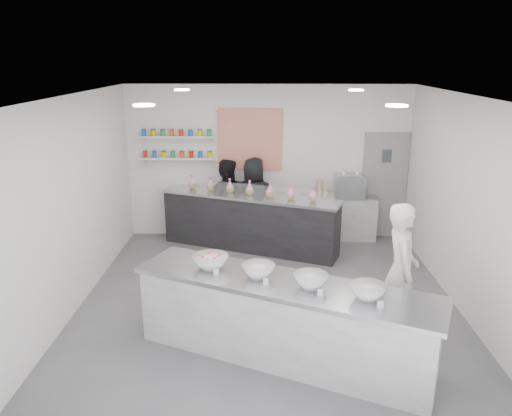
{
  "coord_description": "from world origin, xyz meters",
  "views": [
    {
      "loc": [
        -0.04,
        -6.61,
        3.51
      ],
      "look_at": [
        -0.18,
        0.4,
        1.36
      ],
      "focal_mm": 35.0,
      "sensor_mm": 36.0,
      "label": 1
    }
  ],
  "objects": [
    {
      "name": "back_door",
      "position": [
        2.3,
        2.97,
        1.05
      ],
      "size": [
        0.88,
        0.04,
        2.1
      ],
      "primitive_type": "cube",
      "color": "gray",
      "rests_on": "floor"
    },
    {
      "name": "downlight_3",
      "position": [
        1.4,
        1.6,
        2.98
      ],
      "size": [
        0.24,
        0.24,
        0.02
      ],
      "primitive_type": "cylinder",
      "color": "white",
      "rests_on": "ceiling"
    },
    {
      "name": "staff_right",
      "position": [
        -0.26,
        2.6,
        0.84
      ],
      "size": [
        0.85,
        0.58,
        1.68
      ],
      "primitive_type": "imported",
      "rotation": [
        0.0,
        0.0,
        3.08
      ],
      "color": "black",
      "rests_on": "floor"
    },
    {
      "name": "downlight_1",
      "position": [
        1.4,
        -1.0,
        2.98
      ],
      "size": [
        0.24,
        0.24,
        0.02
      ],
      "primitive_type": "cylinder",
      "color": "white",
      "rests_on": "ceiling"
    },
    {
      "name": "woman_prep",
      "position": [
        1.68,
        -0.77,
        0.9
      ],
      "size": [
        0.47,
        0.68,
        1.79
      ],
      "primitive_type": "imported",
      "rotation": [
        0.0,
        0.0,
        1.5
      ],
      "color": "white",
      "rests_on": "floor"
    },
    {
      "name": "back_bar",
      "position": [
        -0.33,
        2.24,
        0.52
      ],
      "size": [
        3.38,
        1.79,
        1.05
      ],
      "primitive_type": "cube",
      "rotation": [
        0.0,
        0.0,
        -0.37
      ],
      "color": "black",
      "rests_on": "floor"
    },
    {
      "name": "espresso_machine",
      "position": [
        1.58,
        2.78,
        1.09
      ],
      "size": [
        0.56,
        0.39,
        0.43
      ],
      "primitive_type": "cube",
      "color": "#93969E",
      "rests_on": "espresso_ledge"
    },
    {
      "name": "staff_left",
      "position": [
        -0.8,
        2.6,
        0.82
      ],
      "size": [
        0.87,
        0.72,
        1.65
      ],
      "primitive_type": "imported",
      "rotation": [
        0.0,
        0.0,
        3.02
      ],
      "color": "black",
      "rests_on": "floor"
    },
    {
      "name": "ceiling",
      "position": [
        0.0,
        0.0,
        3.0
      ],
      "size": [
        6.0,
        6.0,
        0.0
      ],
      "primitive_type": "plane",
      "rotation": [
        3.14,
        0.0,
        0.0
      ],
      "color": "white",
      "rests_on": "floor"
    },
    {
      "name": "downlight_0",
      "position": [
        -1.4,
        -1.0,
        2.98
      ],
      "size": [
        0.24,
        0.24,
        0.02
      ],
      "primitive_type": "cylinder",
      "color": "white",
      "rests_on": "ceiling"
    },
    {
      "name": "espresso_ledge",
      "position": [
        1.55,
        2.78,
        0.44
      ],
      "size": [
        1.18,
        0.38,
        0.88
      ],
      "primitive_type": "cube",
      "color": "#9E9E9A",
      "rests_on": "floor"
    },
    {
      "name": "sneeze_guard",
      "position": [
        -0.44,
        1.96,
        1.19
      ],
      "size": [
        3.12,
        1.21,
        0.29
      ],
      "primitive_type": "cube",
      "rotation": [
        0.0,
        0.0,
        -0.37
      ],
      "color": "white",
      "rests_on": "back_bar"
    },
    {
      "name": "right_wall",
      "position": [
        2.75,
        0.0,
        1.5
      ],
      "size": [
        0.0,
        6.0,
        6.0
      ],
      "primitive_type": "plane",
      "rotation": [
        1.57,
        0.0,
        -1.57
      ],
      "color": "white",
      "rests_on": "floor"
    },
    {
      "name": "jar_shelf_lower",
      "position": [
        -1.75,
        2.9,
        1.6
      ],
      "size": [
        1.45,
        0.22,
        0.04
      ],
      "primitive_type": "cube",
      "color": "silver",
      "rests_on": "back_wall"
    },
    {
      "name": "label_cards",
      "position": [
        0.38,
        -1.8,
        1.03
      ],
      "size": [
        2.01,
        0.04,
        0.07
      ],
      "primitive_type": null,
      "color": "white",
      "rests_on": "prep_counter"
    },
    {
      "name": "downlight_2",
      "position": [
        -1.4,
        1.6,
        2.98
      ],
      "size": [
        0.24,
        0.24,
        0.02
      ],
      "primitive_type": "cylinder",
      "color": "white",
      "rests_on": "ceiling"
    },
    {
      "name": "jar_shelf_upper",
      "position": [
        -1.75,
        2.9,
        2.02
      ],
      "size": [
        1.45,
        0.22,
        0.04
      ],
      "primitive_type": "cube",
      "color": "silver",
      "rests_on": "back_wall"
    },
    {
      "name": "prep_bowls",
      "position": [
        0.18,
        -1.33,
        1.07
      ],
      "size": [
        2.35,
        1.39,
        0.16
      ],
      "primitive_type": null,
      "rotation": [
        0.0,
        0.0,
        -0.41
      ],
      "color": "white",
      "rests_on": "prep_counter"
    },
    {
      "name": "floor",
      "position": [
        0.0,
        0.0,
        0.0
      ],
      "size": [
        6.0,
        6.0,
        0.0
      ],
      "primitive_type": "plane",
      "color": "#515156",
      "rests_on": "ground"
    },
    {
      "name": "pattern_panel",
      "position": [
        -0.35,
        2.98,
        1.95
      ],
      "size": [
        1.25,
        0.03,
        1.2
      ],
      "primitive_type": "cube",
      "color": "red",
      "rests_on": "back_wall"
    },
    {
      "name": "prep_counter",
      "position": [
        0.18,
        -1.33,
        0.5
      ],
      "size": [
        3.67,
        2.22,
        0.99
      ],
      "primitive_type": "cube",
      "rotation": [
        0.0,
        0.0,
        -0.41
      ],
      "color": "#9E9E9A",
      "rests_on": "floor"
    },
    {
      "name": "left_wall",
      "position": [
        -2.75,
        0.0,
        1.5
      ],
      "size": [
        0.0,
        6.0,
        6.0
      ],
      "primitive_type": "plane",
      "rotation": [
        1.57,
        0.0,
        1.57
      ],
      "color": "white",
      "rests_on": "floor"
    },
    {
      "name": "preserve_jars",
      "position": [
        -1.75,
        2.88,
        1.88
      ],
      "size": [
        1.45,
        0.1,
        0.56
      ],
      "primitive_type": null,
      "color": "#F9190C",
      "rests_on": "jar_shelf_lower"
    },
    {
      "name": "cup_stacks",
      "position": [
        1.05,
        2.78,
        1.04
      ],
      "size": [
        0.24,
        0.24,
        0.34
      ],
      "primitive_type": null,
      "color": "#BAB78A",
      "rests_on": "espresso_ledge"
    },
    {
      "name": "cookie_bags",
      "position": [
        -0.33,
        2.24,
        1.19
      ],
      "size": [
        2.44,
        1.06,
        0.28
      ],
      "primitive_type": null,
      "rotation": [
        0.0,
        0.0,
        -0.37
      ],
      "color": "#FF80CD",
      "rests_on": "back_bar"
    },
    {
      "name": "back_wall",
      "position": [
        0.0,
        3.0,
        1.5
      ],
      "size": [
        5.5,
        0.0,
        5.5
      ],
      "primitive_type": "plane",
      "rotation": [
        1.57,
        0.0,
        0.0
      ],
      "color": "white",
      "rests_on": "floor"
    }
  ]
}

